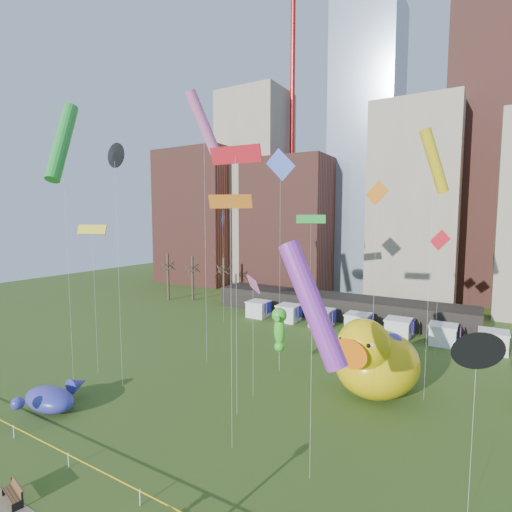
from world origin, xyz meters
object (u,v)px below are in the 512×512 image
Objects in this scene: seahorse_purple at (393,353)px; whale_inflatable at (52,398)px; seahorse_green at (279,326)px; big_duck at (374,360)px; park_bench at (14,492)px.

seahorse_purple reaches higher than whale_inflatable.
seahorse_green is 10.46m from seahorse_purple.
seahorse_green reaches higher than whale_inflatable.
big_duck reaches higher than seahorse_green.
whale_inflatable is at bearing -142.82° from seahorse_green.
seahorse_green is at bearing 50.50° from whale_inflatable.
seahorse_green is (-9.14, 0.72, 1.33)m from big_duck.
park_bench is (7.59, -6.68, -0.46)m from whale_inflatable.
whale_inflatable is 10.12m from park_bench.
park_bench is at bearing -43.95° from whale_inflatable.
seahorse_purple is (1.29, 0.68, 0.56)m from big_duck.
whale_inflatable is (-11.66, -15.52, -3.58)m from seahorse_green.
seahorse_purple is at bearing -16.16° from seahorse_green.
big_duck reaches higher than seahorse_purple.
seahorse_green is 3.43× the size of park_bench.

